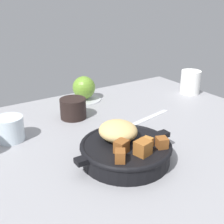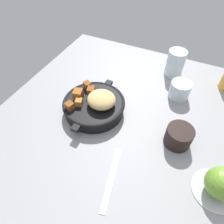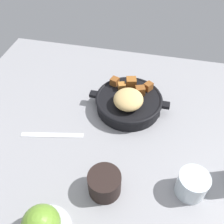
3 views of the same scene
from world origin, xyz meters
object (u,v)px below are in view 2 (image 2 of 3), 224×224
Objects in this scene: cast_iron_skillet at (95,104)px; red_apple at (222,183)px; coffee_mug_dark at (179,136)px; water_glass_short at (180,90)px; butter_knife at (111,179)px; water_glass_tall at (175,63)px.

red_apple is (11.41, 41.83, 1.46)cm from cast_iron_skillet.
coffee_mug_dark is (-10.56, -12.64, -1.55)cm from red_apple.
coffee_mug_dark is (0.85, 29.19, -0.09)cm from cast_iron_skillet.
red_apple reaches higher than water_glass_short.
red_apple is 0.44× the size of butter_knife.
water_glass_tall is at bearing 148.67° from cast_iron_skillet.
water_glass_tall reaches higher than water_glass_short.
water_glass_short reaches higher than coffee_mug_dark.
water_glass_short is at bearing 156.20° from butter_knife.
coffee_mug_dark is 21.06cm from water_glass_short.
cast_iron_skillet is 43.38cm from red_apple.
cast_iron_skillet reaches higher than coffee_mug_dark.
coffee_mug_dark is (-19.32, 13.28, 2.97)cm from butter_knife.
water_glass_tall is at bearing -153.26° from red_apple.
water_glass_short reaches higher than butter_knife.
red_apple is at bearing 50.13° from coffee_mug_dark.
red_apple is at bearing 97.59° from butter_knife.
water_glass_tall is (-32.43, 19.74, 2.21)cm from cast_iron_skillet.
water_glass_tall is at bearing 164.74° from butter_knife.
water_glass_short is (-31.18, -16.91, -1.42)cm from red_apple.
red_apple is 49.09cm from water_glass_tall.
red_apple reaches higher than butter_knife.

